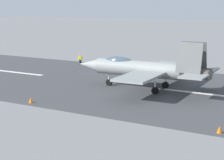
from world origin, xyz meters
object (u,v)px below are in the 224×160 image
(marker_cone_near, at_px, (220,130))
(crew_person, at_px, (80,60))
(marker_cone_mid, at_px, (31,100))
(fighter_jet, at_px, (146,69))

(marker_cone_near, bearing_deg, crew_person, -39.00)
(crew_person, distance_m, marker_cone_near, 35.58)
(marker_cone_near, distance_m, marker_cone_mid, 18.18)
(crew_person, relative_size, marker_cone_near, 2.93)
(fighter_jet, bearing_deg, marker_cone_mid, 56.99)
(marker_cone_near, bearing_deg, marker_cone_mid, 0.00)
(crew_person, bearing_deg, marker_cone_near, 141.00)
(fighter_jet, distance_m, crew_person, 20.20)
(fighter_jet, xyz_separation_m, marker_cone_mid, (7.15, 11.01, -2.10))
(fighter_jet, distance_m, marker_cone_mid, 13.29)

